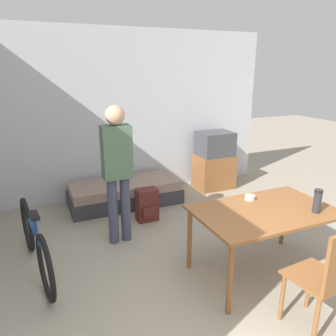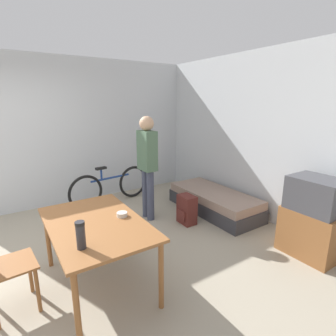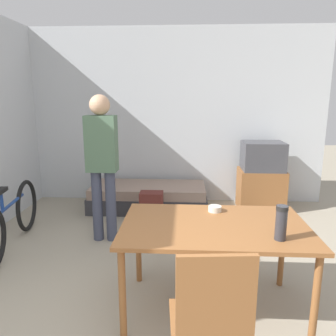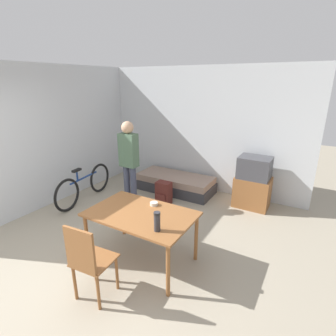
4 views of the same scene
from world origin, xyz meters
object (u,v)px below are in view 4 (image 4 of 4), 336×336
Objects in this scene: person_standing at (129,158)px; daybed at (175,183)px; dining_table at (141,218)px; bicycle at (85,185)px; tv at (253,183)px; backpack at (164,193)px; mate_bowl at (154,204)px; thermos_flask at (157,221)px; wooden_chair at (88,259)px.

daybed is at bearing 70.67° from person_standing.
bicycle is (-2.15, 0.97, -0.32)m from dining_table.
tv is 1.77m from backpack.
mate_bowl is 0.24× the size of backpack.
person_standing is 2.19m from thermos_flask.
bicycle reaches higher than dining_table.
thermos_flask is 0.51× the size of backpack.
dining_table is 5.86× the size of thermos_flask.
daybed is 3.72× the size of backpack.
thermos_flask is (1.20, -2.62, 0.68)m from daybed.
thermos_flask is at bearing -30.99° from dining_table.
bicycle is (-3.06, -1.47, -0.16)m from tv.
daybed is 1.96m from bicycle.
wooden_chair is 2.08× the size of backpack.
daybed is 2.31m from mate_bowl.
mate_bowl is at bearing -38.96° from person_standing.
mate_bowl is (0.80, -2.09, 0.57)m from daybed.
person_standing is (-1.17, 1.25, 0.33)m from dining_table.
dining_table is at bearing -71.81° from daybed.
thermos_flask is 2.15× the size of mate_bowl.
thermos_flask is (0.42, -0.25, 0.21)m from dining_table.
tv is at bearing 69.65° from dining_table.
backpack is (0.12, -0.70, 0.05)m from daybed.
mate_bowl is (2.18, -0.70, 0.42)m from bicycle.
tv is 3.46m from wooden_chair.
mate_bowl is at bearing 84.62° from wooden_chair.
person_standing is (-0.39, -1.12, 0.81)m from daybed.
tv is 2.61m from dining_table.
daybed is 7.26× the size of thermos_flask.
person_standing is at bearing -149.94° from tv.
wooden_chair is at bearing -41.66° from bicycle.
wooden_chair is (-0.08, -0.87, -0.11)m from dining_table.
wooden_chair is 0.57× the size of person_standing.
daybed is 1.72m from tv.
wooden_chair is 2.42m from person_standing.
thermos_flask reaches higher than backpack.
person_standing reaches higher than wooden_chair.
daybed is 1.24× the size of dining_table.
person_standing is at bearing 117.22° from wooden_chair.
thermos_flask is 2.29m from backpack.
backpack is (-1.57, -0.78, -0.26)m from tv.
tv is at bearing 67.90° from mate_bowl.
wooden_chair reaches higher than thermos_flask.
bicycle is 2.33m from mate_bowl.
dining_table is 1.74m from person_standing.
dining_table is 0.53m from thermos_flask.
daybed is at bearing 102.14° from wooden_chair.
wooden_chair reaches higher than dining_table.
person_standing is 1.01m from backpack.
bicycle is at bearing 155.65° from dining_table.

